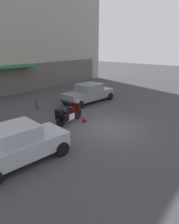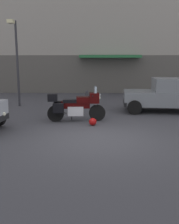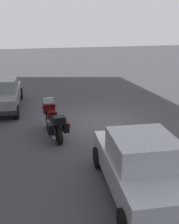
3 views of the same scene
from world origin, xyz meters
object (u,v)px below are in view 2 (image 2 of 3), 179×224
Objects in this scene: car_sedan_far at (173,95)px; motorcycle at (75,106)px; streetlamp_curbside at (16,55)px; helmet at (93,122)px; bollard_curbside at (87,97)px.

motorcycle is at bearing -150.08° from car_sedan_far.
car_sedan_far is 1.08× the size of streetlamp_curbside.
bollard_curbside reaches higher than helmet.
bollard_curbside is at bearing 94.68° from helmet.
streetlamp_curbside is (-3.24, 3.34, 2.04)m from motorcycle.
streetlamp_curbside is (-7.63, 1.27, 1.88)m from car_sedan_far.
helmet is 0.34× the size of bollard_curbside.
bollard_curbside is at bearing 6.35° from streetlamp_curbside.
motorcycle is at bearing -94.96° from bollard_curbside.
motorcycle is 8.08× the size of helmet.
helmet is at bearing -85.32° from bollard_curbside.
streetlamp_curbside is 5.30× the size of bollard_curbside.
car_sedan_far reaches higher than motorcycle.
car_sedan_far is 5.74× the size of bollard_curbside.
helmet is 0.06× the size of car_sedan_far.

